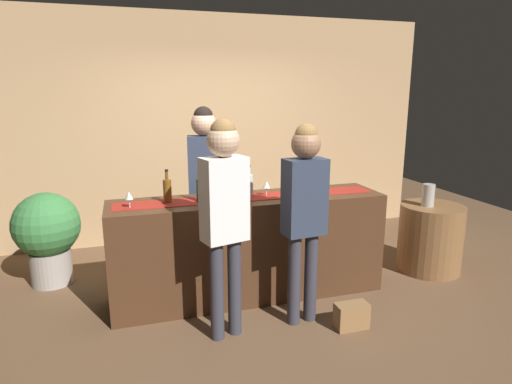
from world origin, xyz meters
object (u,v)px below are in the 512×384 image
(wine_glass_far_end, at_px, (129,196))
(handbag, at_px, (351,316))
(wine_bottle_amber, at_px, (167,190))
(wine_glass_near_customer, at_px, (267,185))
(round_side_table, at_px, (430,238))
(vase_on_side_table, at_px, (428,195))
(wine_glass_mid_counter, at_px, (224,187))
(customer_sipping, at_px, (304,204))
(potted_plant_tall, at_px, (47,232))
(bartender, at_px, (205,172))
(wine_bottle_clear, at_px, (249,185))
(customer_browsing, at_px, (224,206))
(wine_bottle_green, at_px, (200,190))

(wine_glass_far_end, height_order, handbag, wine_glass_far_end)
(wine_bottle_amber, xyz_separation_m, wine_glass_near_customer, (0.92, -0.01, -0.01))
(wine_bottle_amber, relative_size, round_side_table, 0.41)
(wine_glass_near_customer, distance_m, wine_glass_far_end, 1.25)
(handbag, bearing_deg, vase_on_side_table, 32.13)
(wine_glass_mid_counter, xyz_separation_m, customer_sipping, (0.51, -0.68, -0.03))
(customer_sipping, relative_size, handbag, 6.08)
(wine_bottle_amber, bearing_deg, wine_glass_far_end, -165.14)
(wine_bottle_amber, relative_size, potted_plant_tall, 0.32)
(bartender, relative_size, potted_plant_tall, 1.88)
(round_side_table, bearing_deg, customer_sipping, -160.87)
(wine_glass_far_end, bearing_deg, bartender, 39.82)
(wine_bottle_clear, bearing_deg, wine_glass_mid_counter, 175.39)
(round_side_table, height_order, potted_plant_tall, potted_plant_tall)
(customer_browsing, distance_m, potted_plant_tall, 2.19)
(wine_bottle_clear, relative_size, wine_glass_mid_counter, 2.10)
(customer_browsing, bearing_deg, potted_plant_tall, 120.29)
(wine_glass_near_customer, bearing_deg, round_side_table, -0.55)
(bartender, relative_size, customer_browsing, 1.02)
(round_side_table, xyz_separation_m, vase_on_side_table, (-0.08, -0.00, 0.49))
(potted_plant_tall, bearing_deg, wine_bottle_green, -30.98)
(wine_bottle_clear, xyz_separation_m, bartender, (-0.32, 0.54, 0.04))
(handbag, bearing_deg, round_side_table, 30.69)
(wine_bottle_amber, bearing_deg, potted_plant_tall, 144.74)
(wine_bottle_amber, height_order, wine_glass_near_customer, wine_bottle_amber)
(wine_glass_mid_counter, distance_m, customer_browsing, 0.73)
(wine_glass_far_end, relative_size, handbag, 0.51)
(wine_bottle_clear, bearing_deg, wine_bottle_amber, -178.84)
(bartender, xyz_separation_m, potted_plant_tall, (-1.58, 0.26, -0.58))
(wine_bottle_clear, relative_size, wine_bottle_green, 1.00)
(customer_browsing, height_order, handbag, customer_browsing)
(potted_plant_tall, bearing_deg, wine_glass_mid_counter, -24.92)
(wine_glass_mid_counter, bearing_deg, wine_bottle_green, -160.59)
(customer_sipping, xyz_separation_m, potted_plant_tall, (-2.18, 1.46, -0.50))
(wine_glass_near_customer, xyz_separation_m, wine_glass_mid_counter, (-0.40, 0.05, 0.00))
(wine_bottle_amber, distance_m, wine_bottle_green, 0.29)
(customer_browsing, bearing_deg, wine_bottle_clear, 45.25)
(wine_glass_far_end, distance_m, bartender, 1.00)
(wine_bottle_clear, xyz_separation_m, round_side_table, (2.06, -0.05, -0.72))
(round_side_table, bearing_deg, wine_bottle_amber, 179.39)
(wine_glass_mid_counter, relative_size, round_side_table, 0.19)
(wine_glass_near_customer, distance_m, round_side_table, 2.03)
(wine_bottle_green, xyz_separation_m, wine_glass_near_customer, (0.64, 0.04, -0.01))
(vase_on_side_table, xyz_separation_m, potted_plant_tall, (-3.89, 0.84, -0.31))
(bartender, relative_size, handbag, 6.43)
(wine_glass_near_customer, height_order, wine_glass_mid_counter, same)
(wine_glass_near_customer, height_order, vase_on_side_table, wine_glass_near_customer)
(round_side_table, bearing_deg, wine_bottle_clear, 178.74)
(wine_glass_far_end, bearing_deg, vase_on_side_table, 1.06)
(wine_bottle_green, relative_size, wine_glass_mid_counter, 2.10)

